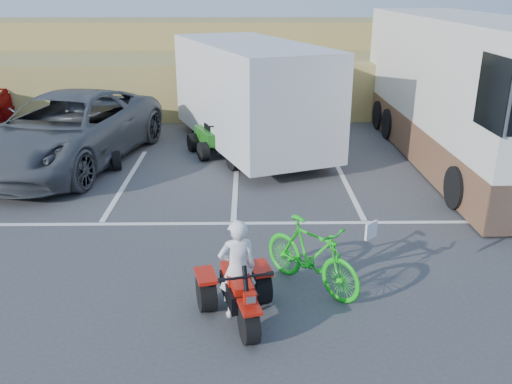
{
  "coord_description": "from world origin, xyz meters",
  "views": [
    {
      "loc": [
        0.32,
        -7.67,
        4.55
      ],
      "look_at": [
        0.45,
        1.58,
        1.0
      ],
      "focal_mm": 38.0,
      "sensor_mm": 36.0,
      "label": 1
    }
  ],
  "objects_px": {
    "red_trike_atv": "(240,320)",
    "quad_atv_green": "(213,154)",
    "green_dirt_bike": "(312,255)",
    "cargo_trailer": "(250,93)",
    "rv_motorhome": "(459,100)",
    "quad_atv_blue": "(99,166)",
    "rider": "(237,269)",
    "grey_pickup": "(67,130)"
  },
  "relations": [
    {
      "from": "grey_pickup",
      "to": "quad_atv_green",
      "type": "distance_m",
      "value": 4.02
    },
    {
      "from": "green_dirt_bike",
      "to": "cargo_trailer",
      "type": "relative_size",
      "value": 0.27
    },
    {
      "from": "rider",
      "to": "rv_motorhome",
      "type": "height_order",
      "value": "rv_motorhome"
    },
    {
      "from": "red_trike_atv",
      "to": "rider",
      "type": "relative_size",
      "value": 0.97
    },
    {
      "from": "red_trike_atv",
      "to": "quad_atv_blue",
      "type": "distance_m",
      "value": 8.2
    },
    {
      "from": "rider",
      "to": "green_dirt_bike",
      "type": "height_order",
      "value": "rider"
    },
    {
      "from": "rider",
      "to": "cargo_trailer",
      "type": "height_order",
      "value": "cargo_trailer"
    },
    {
      "from": "rv_motorhome",
      "to": "red_trike_atv",
      "type": "bearing_deg",
      "value": -127.5
    },
    {
      "from": "green_dirt_bike",
      "to": "quad_atv_green",
      "type": "relative_size",
      "value": 1.28
    },
    {
      "from": "red_trike_atv",
      "to": "quad_atv_green",
      "type": "bearing_deg",
      "value": 81.88
    },
    {
      "from": "quad_atv_blue",
      "to": "cargo_trailer",
      "type": "bearing_deg",
      "value": 3.56
    },
    {
      "from": "rider",
      "to": "green_dirt_bike",
      "type": "distance_m",
      "value": 1.39
    },
    {
      "from": "rv_motorhome",
      "to": "quad_atv_blue",
      "type": "relative_size",
      "value": 7.05
    },
    {
      "from": "green_dirt_bike",
      "to": "quad_atv_green",
      "type": "xyz_separation_m",
      "value": [
        -1.99,
        7.38,
        -0.58
      ]
    },
    {
      "from": "cargo_trailer",
      "to": "quad_atv_green",
      "type": "xyz_separation_m",
      "value": [
        -1.07,
        -0.49,
        -1.66
      ]
    },
    {
      "from": "red_trike_atv",
      "to": "rider",
      "type": "bearing_deg",
      "value": 90.0
    },
    {
      "from": "green_dirt_bike",
      "to": "rv_motorhome",
      "type": "height_order",
      "value": "rv_motorhome"
    },
    {
      "from": "green_dirt_bike",
      "to": "cargo_trailer",
      "type": "bearing_deg",
      "value": 54.34
    },
    {
      "from": "red_trike_atv",
      "to": "cargo_trailer",
      "type": "bearing_deg",
      "value": 74.57
    },
    {
      "from": "red_trike_atv",
      "to": "quad_atv_green",
      "type": "xyz_separation_m",
      "value": [
        -0.88,
        8.28,
        0.0
      ]
    },
    {
      "from": "red_trike_atv",
      "to": "green_dirt_bike",
      "type": "height_order",
      "value": "green_dirt_bike"
    },
    {
      "from": "cargo_trailer",
      "to": "red_trike_atv",
      "type": "bearing_deg",
      "value": -112.58
    },
    {
      "from": "green_dirt_bike",
      "to": "rider",
      "type": "bearing_deg",
      "value": 170.93
    },
    {
      "from": "grey_pickup",
      "to": "cargo_trailer",
      "type": "relative_size",
      "value": 0.95
    },
    {
      "from": "green_dirt_bike",
      "to": "cargo_trailer",
      "type": "distance_m",
      "value": 8.0
    },
    {
      "from": "cargo_trailer",
      "to": "quad_atv_green",
      "type": "bearing_deg",
      "value": -176.86
    },
    {
      "from": "red_trike_atv",
      "to": "rv_motorhome",
      "type": "xyz_separation_m",
      "value": [
        5.85,
        7.81,
        1.63
      ]
    },
    {
      "from": "quad_atv_blue",
      "to": "rv_motorhome",
      "type": "bearing_deg",
      "value": -13.73
    },
    {
      "from": "cargo_trailer",
      "to": "quad_atv_blue",
      "type": "distance_m",
      "value": 4.68
    },
    {
      "from": "rv_motorhome",
      "to": "quad_atv_blue",
      "type": "bearing_deg",
      "value": -177.19
    },
    {
      "from": "green_dirt_bike",
      "to": "quad_atv_green",
      "type": "bearing_deg",
      "value": 62.76
    },
    {
      "from": "rider",
      "to": "quad_atv_green",
      "type": "distance_m",
      "value": 8.22
    },
    {
      "from": "red_trike_atv",
      "to": "green_dirt_bike",
      "type": "xyz_separation_m",
      "value": [
        1.11,
        0.9,
        0.58
      ]
    },
    {
      "from": "grey_pickup",
      "to": "rv_motorhome",
      "type": "xyz_separation_m",
      "value": [
        10.55,
        0.37,
        0.69
      ]
    },
    {
      "from": "green_dirt_bike",
      "to": "quad_atv_blue",
      "type": "relative_size",
      "value": 1.29
    },
    {
      "from": "rv_motorhome",
      "to": "quad_atv_green",
      "type": "xyz_separation_m",
      "value": [
        -6.73,
        0.47,
        -1.63
      ]
    },
    {
      "from": "rider",
      "to": "rv_motorhome",
      "type": "relative_size",
      "value": 0.15
    },
    {
      "from": "green_dirt_bike",
      "to": "rv_motorhome",
      "type": "bearing_deg",
      "value": 13.24
    },
    {
      "from": "rider",
      "to": "rv_motorhome",
      "type": "bearing_deg",
      "value": -141.69
    },
    {
      "from": "rider",
      "to": "quad_atv_blue",
      "type": "xyz_separation_m",
      "value": [
        -3.86,
        7.07,
        -0.76
      ]
    },
    {
      "from": "rider",
      "to": "quad_atv_blue",
      "type": "relative_size",
      "value": 1.03
    },
    {
      "from": "quad_atv_blue",
      "to": "grey_pickup",
      "type": "bearing_deg",
      "value": 147.31
    }
  ]
}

